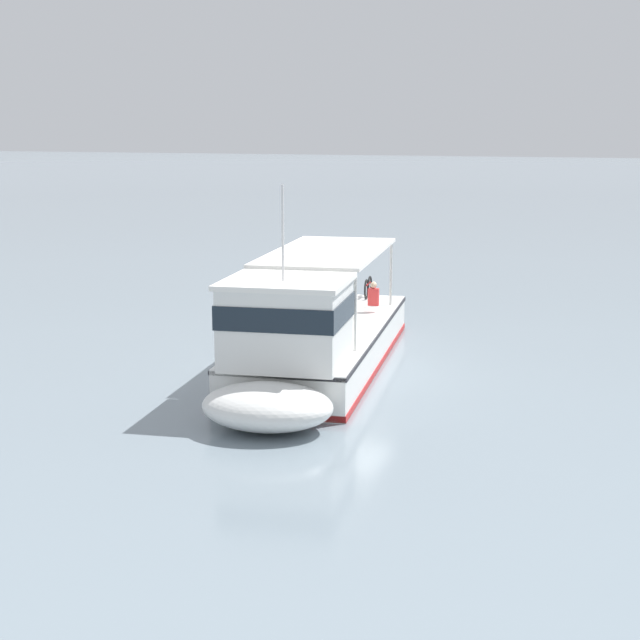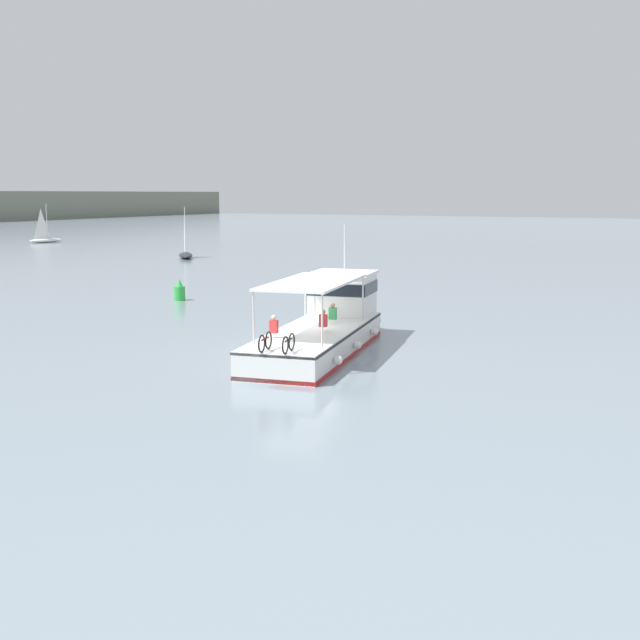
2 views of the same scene
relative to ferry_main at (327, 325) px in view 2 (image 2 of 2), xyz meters
name	(u,v)px [view 2 (image 2 of 2)]	position (x,y,z in m)	size (l,w,h in m)	color
ground_plane	(305,351)	(-1.11, 0.51, -1.02)	(400.00, 400.00, 0.00)	gray
ferry_main	(327,325)	(0.00, 0.00, 0.00)	(13.05, 5.26, 5.32)	white
sailboat_off_bow	(46,239)	(49.68, 68.06, -0.47)	(5.00, 2.72, 5.40)	white
sailboat_far_left	(186,253)	(36.72, 34.59, -0.47)	(4.61, 4.11, 5.40)	#232328
channel_buoy	(180,292)	(9.63, 15.18, -0.45)	(0.70, 0.70, 1.40)	green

